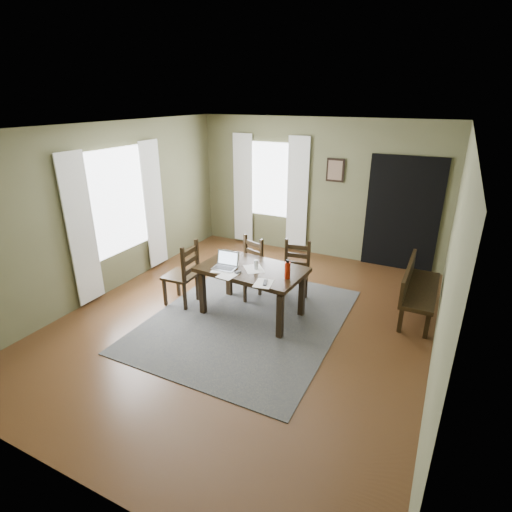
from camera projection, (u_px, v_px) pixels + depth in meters
The scene contains 25 objects.
ground at pixel (247, 320), 5.87m from camera, with size 5.00×6.00×0.01m.
room_shell at pixel (246, 199), 5.19m from camera, with size 5.02×6.02×2.71m.
rug at pixel (247, 319), 5.86m from camera, with size 2.60×3.20×0.01m.
dining_table at pixel (252, 274), 5.77m from camera, with size 1.56×1.00×0.75m.
chair_end at pixel (183, 274), 6.13m from camera, with size 0.47×0.47×1.02m.
chair_back_left at pixel (247, 268), 6.43m from camera, with size 0.53×0.53×0.96m.
chair_back_right at pixel (295, 273), 6.27m from camera, with size 0.47×0.47×0.96m.
bench at pixel (416, 286), 5.85m from camera, with size 0.45×1.40×0.79m.
laptop at pixel (226, 263), 5.73m from camera, with size 0.35×0.29×0.23m.
computer_mouse at pixel (238, 272), 5.56m from camera, with size 0.05×0.09×0.03m, color #3F3F42.
tv_remote at pixel (265, 283), 5.26m from camera, with size 0.05×0.17×0.02m, color black.
drinking_glass at pixel (256, 265), 5.67m from camera, with size 0.06×0.06×0.14m, color silver.
water_bottle at pixel (287, 270), 5.36m from camera, with size 0.09×0.09×0.27m.
paper_a at pixel (221, 269), 5.70m from camera, with size 0.24×0.31×0.00m, color white.
paper_b at pixel (263, 283), 5.26m from camera, with size 0.23×0.30×0.00m, color white.
paper_c at pixel (254, 269), 5.70m from camera, with size 0.25×0.32×0.00m, color white.
paper_e at pixel (228, 275), 5.50m from camera, with size 0.22×0.29×0.00m, color white.
window_left at pixel (118, 202), 6.51m from camera, with size 0.01×1.30×1.70m.
window_back at pixel (270, 180), 8.20m from camera, with size 1.00×0.01×1.50m.
curtain_left_near at pixel (81, 231), 5.91m from camera, with size 0.03×0.48×2.30m.
curtain_left_far at pixel (154, 205), 7.27m from camera, with size 0.03×0.48×2.30m.
curtain_back_left at pixel (243, 189), 8.53m from camera, with size 0.44×0.03×2.30m.
curtain_back_right at pixel (297, 195), 8.02m from camera, with size 0.44×0.03×2.30m.
framed_picture at pixel (335, 170), 7.53m from camera, with size 0.34×0.03×0.44m.
doorway_back at pixel (402, 214), 7.26m from camera, with size 1.30×0.03×2.10m.
Camera 1 is at (2.38, -4.50, 3.06)m, focal length 28.00 mm.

